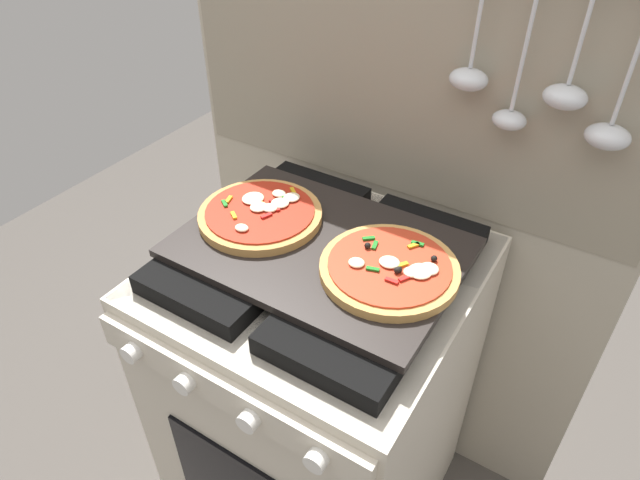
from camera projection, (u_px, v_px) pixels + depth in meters
name	position (u px, v px, depth m)	size (l,w,h in m)	color
kitchen_backsplash	(393.00, 214.00, 1.37)	(1.10, 0.09, 1.55)	#B2A893
stove	(320.00, 393.00, 1.36)	(0.60, 0.64, 0.90)	beige
baking_tray	(320.00, 247.00, 1.08)	(0.54, 0.38, 0.02)	black
pizza_left	(261.00, 214.00, 1.14)	(0.25, 0.25, 0.03)	#C18947
pizza_right	(390.00, 268.00, 1.00)	(0.25, 0.25, 0.03)	tan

